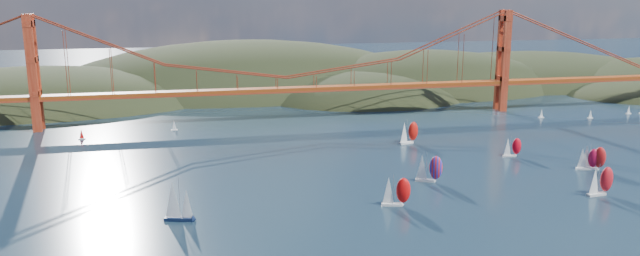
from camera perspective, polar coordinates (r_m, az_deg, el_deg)
The scene contains 16 objects.
headlands at distance 428.77m, azimuth 0.85°, elevation 2.09°, with size 725.00×225.00×96.00m.
bridge at distance 317.90m, azimuth -3.43°, elevation 6.46°, with size 552.00×12.00×55.00m.
sloop_navy at distance 188.01m, azimuth -12.94°, elevation -6.59°, with size 8.94×6.12×13.26m.
racer_0 at distance 197.16m, azimuth 6.92°, elevation -5.72°, with size 9.24×5.10×10.35m.
racer_1 at distance 224.91m, azimuth 24.26°, elevation -4.40°, with size 9.53×4.34×10.78m.
racer_2 at distance 255.30m, azimuth 23.66°, elevation -2.45°, with size 8.77×7.43×10.13m.
racer_3 at distance 263.51m, azimuth 17.15°, elevation -1.65°, with size 7.52×3.16×8.57m.
racer_4 at distance 254.51m, azimuth 23.27°, elevation -2.57°, with size 8.22×5.17×9.20m.
racer_5 at distance 275.10m, azimuth 8.10°, elevation -0.38°, with size 9.62×5.78×10.78m.
racer_rwb at distance 222.60m, azimuth 9.89°, elevation -3.60°, with size 9.59×6.99×10.78m.
distant_boat_2 at distance 300.35m, azimuth -20.97°, elevation -0.52°, with size 3.00×2.00×4.70m.
distant_boat_3 at distance 305.75m, azimuth -13.20°, elevation 0.22°, with size 3.00×2.00×4.70m.
distant_boat_4 at distance 346.04m, azimuth 19.59°, elevation 1.26°, with size 3.00×2.00×4.70m.
distant_boat_5 at distance 354.19m, azimuth 23.49°, elevation 1.19°, with size 3.00×2.00×4.70m.
distant_boat_6 at distance 375.33m, azimuth 26.40°, elevation 1.51°, with size 3.00×2.00×4.70m.
gull at distance 172.95m, azimuth -20.49°, elevation -1.46°, with size 0.90×0.25×0.17m.
Camera 1 is at (-48.83, -132.45, 67.21)m, focal length 35.00 mm.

